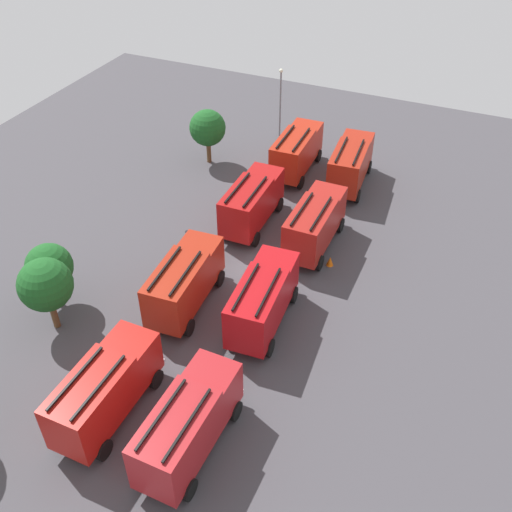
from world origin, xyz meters
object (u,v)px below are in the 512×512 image
at_px(fire_truck_0, 188,423).
at_px(fire_truck_3, 351,163).
at_px(fire_truck_5, 185,280).
at_px(tree_2, 49,267).
at_px(fire_truck_4, 105,388).
at_px(tree_1, 45,285).
at_px(fire_truck_6, 252,201).
at_px(traffic_cone_0, 330,261).
at_px(firefighter_1, 239,196).
at_px(firefighter_0, 188,240).
at_px(fire_truck_7, 297,150).
at_px(traffic_cone_1, 219,256).
at_px(lamppost, 280,98).
at_px(fire_truck_2, 315,223).
at_px(tree_3, 208,128).
at_px(fire_truck_1, 263,298).

height_order(fire_truck_0, fire_truck_3, same).
distance_m(fire_truck_5, tree_2, 8.41).
bearing_deg(fire_truck_4, tree_1, 59.24).
xyz_separation_m(fire_truck_6, tree_1, (-14.78, 6.74, 1.25)).
xyz_separation_m(fire_truck_0, traffic_cone_0, (16.86, -1.84, -1.80)).
xyz_separation_m(firefighter_1, traffic_cone_0, (-4.21, -9.00, -0.60)).
relative_size(fire_truck_6, traffic_cone_0, 10.22).
relative_size(firefighter_0, firefighter_1, 1.02).
relative_size(fire_truck_6, fire_truck_7, 1.00).
bearing_deg(fire_truck_4, traffic_cone_1, 2.77).
bearing_deg(firefighter_0, traffic_cone_0, 13.09).
distance_m(fire_truck_6, tree_1, 16.29).
distance_m(fire_truck_0, lamppost, 34.83).
xyz_separation_m(fire_truck_0, fire_truck_3, (27.60, 0.06, 0.00)).
distance_m(fire_truck_2, tree_2, 18.07).
distance_m(fire_truck_6, firefighter_0, 5.71).
relative_size(fire_truck_3, fire_truck_4, 1.02).
relative_size(tree_3, lamppost, 0.74).
height_order(firefighter_1, tree_1, tree_1).
bearing_deg(fire_truck_7, fire_truck_3, -93.97).
distance_m(firefighter_0, tree_2, 9.92).
relative_size(fire_truck_5, traffic_cone_0, 10.36).
xyz_separation_m(fire_truck_2, firefighter_1, (2.68, 7.23, -1.20)).
xyz_separation_m(fire_truck_6, tree_2, (-13.05, 7.95, 0.92)).
relative_size(fire_truck_0, fire_truck_4, 1.00).
relative_size(tree_2, lamppost, 0.70).
xyz_separation_m(fire_truck_6, firefighter_1, (1.99, 2.03, -1.20)).
height_order(fire_truck_3, traffic_cone_0, fire_truck_3).
bearing_deg(fire_truck_1, fire_truck_4, 149.31).
bearing_deg(tree_3, fire_truck_7, -80.12).
height_order(fire_truck_6, fire_truck_7, same).
bearing_deg(fire_truck_0, fire_truck_2, 0.71).
relative_size(tree_2, traffic_cone_1, 6.17).
bearing_deg(fire_truck_1, fire_truck_0, 177.04).
bearing_deg(tree_1, tree_2, 35.14).
relative_size(firefighter_1, lamppost, 0.26).
height_order(fire_truck_5, tree_3, tree_3).
bearing_deg(fire_truck_6, tree_2, 147.41).
distance_m(fire_truck_4, tree_3, 27.43).
bearing_deg(traffic_cone_0, fire_truck_1, 164.26).
height_order(firefighter_0, traffic_cone_1, firefighter_0).
relative_size(fire_truck_0, fire_truck_7, 1.00).
relative_size(tree_1, tree_2, 1.11).
bearing_deg(fire_truck_7, firefighter_1, 159.49).
xyz_separation_m(traffic_cone_1, lamppost, (19.47, 3.22, 3.48)).
distance_m(fire_truck_0, fire_truck_2, 18.39).
distance_m(fire_truck_3, traffic_cone_1, 14.59).
bearing_deg(tree_3, fire_truck_3, -84.74).
relative_size(fire_truck_3, tree_2, 1.61).
height_order(traffic_cone_0, lamppost, lamppost).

